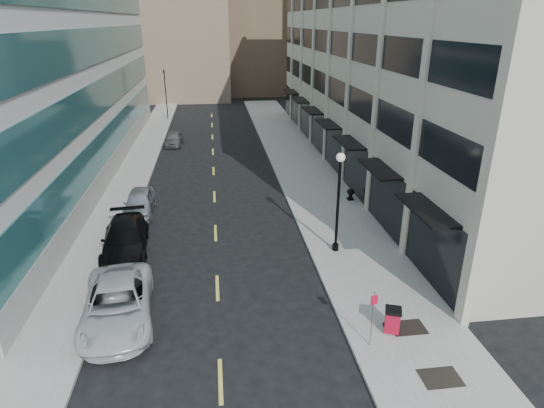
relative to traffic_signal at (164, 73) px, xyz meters
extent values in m
cube|color=gray|center=(13.00, -28.00, -5.64)|extent=(5.00, 80.00, 0.15)
cube|color=gray|center=(-1.00, -28.00, -5.64)|extent=(3.00, 80.00, 0.15)
cube|color=#B7AF9A|center=(22.50, -21.00, 3.28)|extent=(14.00, 46.00, 18.00)
cube|color=black|center=(15.52, -21.00, -3.72)|extent=(0.18, 46.00, 3.60)
cube|color=black|center=(15.53, -21.00, 0.78)|extent=(0.12, 46.00, 1.80)
cube|color=black|center=(15.53, -21.00, 4.28)|extent=(0.12, 46.00, 1.80)
cube|color=#B7AF9A|center=(15.50, -44.00, 3.28)|extent=(0.35, 0.60, 18.00)
cube|color=#B7AF9A|center=(15.50, -38.00, 3.28)|extent=(0.35, 0.60, 18.00)
cube|color=#B7AF9A|center=(15.50, -32.00, 3.28)|extent=(0.35, 0.60, 18.00)
cube|color=#B7AF9A|center=(15.50, -26.00, 3.28)|extent=(0.35, 0.60, 18.00)
cube|color=#B7AF9A|center=(15.50, -20.00, 3.28)|extent=(0.35, 0.60, 18.00)
cube|color=#B7AF9A|center=(15.50, -14.00, 3.28)|extent=(0.35, 0.60, 18.00)
cube|color=#B7AF9A|center=(15.50, -8.00, 3.28)|extent=(0.35, 0.60, 18.00)
cube|color=#B7AF9A|center=(15.50, -2.00, 3.28)|extent=(0.35, 0.60, 18.00)
cube|color=black|center=(14.85, -41.00, -1.82)|extent=(1.30, 4.00, 0.12)
cube|color=black|center=(14.85, -35.00, -1.82)|extent=(1.30, 4.00, 0.12)
cube|color=black|center=(14.85, -29.00, -1.82)|extent=(1.30, 4.00, 0.12)
cube|color=black|center=(14.85, -23.00, -1.82)|extent=(1.30, 4.00, 0.12)
cube|color=black|center=(14.85, -17.00, -1.82)|extent=(1.30, 4.00, 0.12)
cube|color=black|center=(14.85, -11.00, -1.82)|extent=(1.30, 4.00, 0.12)
cube|color=black|center=(14.85, -5.00, -1.82)|extent=(1.30, 4.00, 0.12)
cube|color=gray|center=(-2.46, -21.00, -4.82)|extent=(0.20, 46.00, 1.80)
cube|color=#2A6363|center=(-2.47, -21.00, -2.72)|extent=(0.14, 45.60, 2.40)
cube|color=#2A6363|center=(-2.47, -21.00, 0.78)|extent=(0.14, 45.60, 2.40)
cube|color=#2A6363|center=(-2.47, -21.00, 4.28)|extent=(0.14, 45.60, 2.40)
cube|color=#7B6250|center=(1.50, 20.00, 8.28)|extent=(14.00, 18.00, 28.00)
cube|color=#7B6250|center=(-8.50, 30.00, 5.28)|extent=(12.00, 14.00, 22.00)
cube|color=#B7AF9A|center=(23.50, 18.00, 4.28)|extent=(10.00, 14.00, 20.00)
cube|color=black|center=(13.10, -47.00, -5.56)|extent=(1.40, 1.00, 0.01)
cube|color=black|center=(13.10, -44.20, -5.56)|extent=(1.40, 1.00, 0.01)
cube|color=#D8CC4C|center=(5.50, -46.00, -5.71)|extent=(0.15, 2.20, 0.01)
cube|color=#D8CC4C|center=(5.50, -40.00, -5.71)|extent=(0.15, 2.20, 0.01)
cube|color=#D8CC4C|center=(5.50, -34.00, -5.71)|extent=(0.15, 2.20, 0.01)
cube|color=#D8CC4C|center=(5.50, -28.00, -5.71)|extent=(0.15, 2.20, 0.01)
cube|color=#D8CC4C|center=(5.50, -22.00, -5.71)|extent=(0.15, 2.20, 0.01)
cube|color=#D8CC4C|center=(5.50, -16.00, -5.71)|extent=(0.15, 2.20, 0.01)
cube|color=#D8CC4C|center=(5.50, -10.00, -5.71)|extent=(0.15, 2.20, 0.01)
cube|color=#D8CC4C|center=(5.50, -4.00, -5.71)|extent=(0.15, 2.20, 0.01)
cube|color=#D8CC4C|center=(5.50, 2.00, -5.71)|extent=(0.15, 2.20, 0.01)
cylinder|color=black|center=(0.00, 0.00, -2.72)|extent=(0.12, 0.12, 6.00)
imported|color=black|center=(0.00, 0.00, 0.27)|extent=(0.66, 0.66, 1.98)
imported|color=beige|center=(1.40, -42.00, -4.89)|extent=(3.35, 6.21, 1.65)
imported|color=black|center=(0.70, -35.85, -4.90)|extent=(2.79, 5.84, 1.64)
imported|color=#9A9CA2|center=(0.70, -30.43, -4.96)|extent=(1.87, 4.50, 1.52)
imported|color=slate|center=(1.69, -13.00, -5.05)|extent=(1.79, 3.98, 1.33)
cube|color=#A30A23|center=(12.35, -44.31, -5.07)|extent=(0.72, 0.72, 0.90)
cube|color=black|center=(12.35, -44.31, -4.59)|extent=(0.82, 0.82, 0.11)
cylinder|color=black|center=(12.17, -44.01, -5.47)|extent=(0.05, 0.20, 0.20)
cylinder|color=black|center=(12.53, -44.01, -5.47)|extent=(0.05, 0.20, 0.20)
cylinder|color=black|center=(11.90, -37.30, -5.38)|extent=(0.34, 0.34, 0.38)
cylinder|color=black|center=(11.90, -37.30, -2.94)|extent=(0.15, 0.15, 4.83)
sphere|color=silver|center=(11.90, -37.30, -0.37)|extent=(0.46, 0.46, 0.46)
cone|color=black|center=(11.90, -37.30, -0.10)|extent=(0.13, 0.13, 0.19)
cylinder|color=slate|center=(11.22, -45.00, -4.38)|extent=(0.04, 0.04, 2.38)
cube|color=#B30B24|center=(11.22, -45.02, -3.54)|extent=(0.28, 0.07, 0.38)
cube|color=black|center=(14.84, -30.17, -5.51)|extent=(0.41, 0.41, 0.12)
cylinder|color=black|center=(14.84, -30.17, -5.28)|extent=(0.25, 0.25, 0.39)
ellipsoid|color=black|center=(14.84, -30.17, -5.00)|extent=(0.54, 0.54, 0.38)
camera|label=1|loc=(5.70, -58.49, 5.98)|focal=30.00mm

